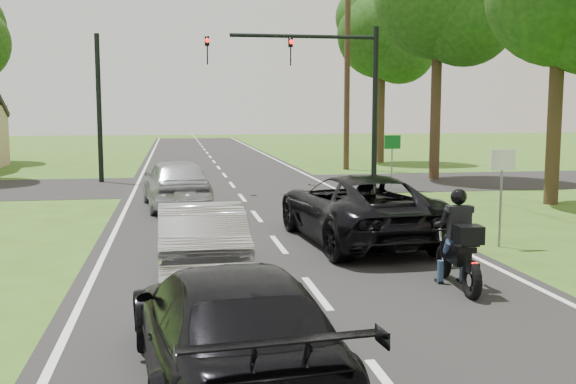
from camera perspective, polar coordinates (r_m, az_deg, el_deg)
The scene contains 16 objects.
ground at distance 11.06m, azimuth 2.43°, elevation -8.59°, with size 140.00×140.00×0.00m, color #365317.
road at distance 20.75m, azimuth -3.34°, elevation -1.22°, with size 8.00×100.00×0.01m, color black.
cross_road at distance 26.68m, azimuth -4.76°, elevation 0.60°, with size 60.00×7.00×0.01m, color black.
motorcycle_rider at distance 11.54m, azimuth 14.27°, elevation -4.73°, with size 0.56×1.97×1.70m.
dark_suv at distance 15.20m, azimuth 5.91°, elevation -1.35°, with size 2.53×5.49×1.53m, color black.
silver_sedan at distance 12.01m, azimuth -7.45°, elevation -4.01°, with size 1.44×4.12×1.36m, color #B2B2B7.
silver_suv at distance 20.55m, azimuth -9.43°, elevation 0.78°, with size 1.81×4.49×1.53m, color #AFB2B7.
dark_car_behind at distance 7.28m, azimuth -4.92°, elevation -11.30°, with size 1.89×4.66×1.35m, color black.
traffic_signal at distance 25.07m, azimuth 3.27°, elevation 9.66°, with size 6.38×0.44×6.00m.
signal_pole_far at distance 28.57m, azimuth -15.70°, elevation 6.80°, with size 0.20×0.20×6.00m, color black.
utility_pole_far at distance 33.56m, azimuth 5.03°, elevation 10.59°, with size 1.60×0.28×10.00m.
sign_white at distance 15.15m, azimuth 17.68°, elevation 1.47°, with size 0.55×0.07×2.12m.
sign_green at distance 22.60m, azimuth 8.82°, elevation 3.44°, with size 0.55×0.07×2.12m.
tree_row_c at distance 22.88m, azimuth 22.88°, elevation 14.67°, with size 4.80×4.65×8.76m.
tree_row_d at distance 29.78m, azimuth 13.36°, elevation 15.44°, with size 5.76×5.58×10.45m.
tree_row_e at distance 38.24m, azimuth 8.47°, elevation 12.73°, with size 5.28×5.12×9.61m.
Camera 1 is at (-2.24, -10.41, 2.97)m, focal length 42.00 mm.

